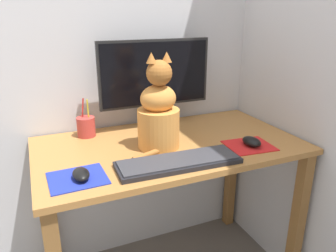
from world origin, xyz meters
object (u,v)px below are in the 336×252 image
computer_mouse_right (252,142)px  cat (158,114)px  keyboard (179,162)px  pen_cup (86,126)px  monitor (155,79)px  computer_mouse_left (81,174)px

computer_mouse_right → cat: cat is taller
keyboard → pen_cup: pen_cup is taller
monitor → cat: 0.27m
monitor → computer_mouse_left: monitor is taller
monitor → cat: bearing=-108.4°
computer_mouse_left → pen_cup: bearing=77.6°
keyboard → cat: size_ratio=1.19×
keyboard → monitor: bearing=82.7°
computer_mouse_right → pen_cup: 0.74m
keyboard → cat: 0.23m
monitor → cat: (-0.08, -0.24, -0.10)m
cat → computer_mouse_right: bearing=-23.1°
keyboard → pen_cup: 0.51m
monitor → computer_mouse_left: (-0.43, -0.40, -0.22)m
computer_mouse_left → computer_mouse_right: (0.72, 0.01, 0.00)m
computer_mouse_right → pen_cup: pen_cup is taller
computer_mouse_right → cat: size_ratio=0.25×
computer_mouse_left → cat: bearing=24.9°
pen_cup → computer_mouse_right: bearing=-32.7°
monitor → computer_mouse_left: 0.63m
monitor → computer_mouse_left: size_ratio=5.74×
monitor → computer_mouse_right: (0.29, -0.39, -0.22)m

